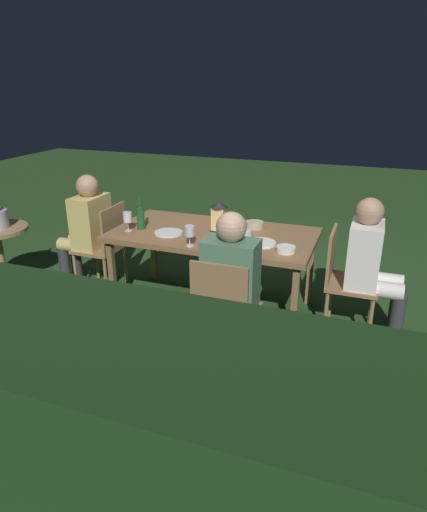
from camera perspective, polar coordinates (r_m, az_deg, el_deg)
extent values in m
plane|color=#26471E|center=(4.18, 0.00, -6.57)|extent=(16.00, 16.00, 0.00)
cube|color=olive|center=(3.89, 0.00, 2.71)|extent=(1.75, 0.92, 0.04)
cube|color=olive|center=(4.20, 12.21, -1.69)|extent=(0.05, 0.05, 0.69)
cube|color=olive|center=(4.66, -7.62, 0.98)|extent=(0.05, 0.05, 0.69)
cube|color=olive|center=(3.50, 10.24, -6.47)|extent=(0.05, 0.05, 0.69)
cube|color=olive|center=(4.04, -12.72, -2.70)|extent=(0.05, 0.05, 0.69)
cube|color=#937047|center=(3.78, 17.25, -3.41)|extent=(0.40, 0.42, 0.03)
cube|color=#937047|center=(3.71, 14.75, 0.13)|extent=(0.03, 0.40, 0.42)
cylinder|color=#937047|center=(4.04, 19.48, -5.59)|extent=(0.03, 0.03, 0.42)
cylinder|color=#937047|center=(3.72, 19.29, -8.00)|extent=(0.03, 0.03, 0.42)
cylinder|color=#937047|center=(4.05, 14.68, -4.97)|extent=(0.03, 0.03, 0.42)
cylinder|color=#937047|center=(3.73, 14.06, -7.32)|extent=(0.03, 0.03, 0.42)
cube|color=white|center=(3.68, 18.62, 0.22)|extent=(0.24, 0.38, 0.50)
sphere|color=tan|center=(3.58, 19.27, 5.36)|extent=(0.21, 0.21, 0.21)
cylinder|color=white|center=(3.86, 20.34, -2.87)|extent=(0.36, 0.13, 0.13)
cylinder|color=white|center=(3.69, 20.28, -3.97)|extent=(0.36, 0.13, 0.13)
cylinder|color=#333338|center=(3.96, 22.21, -6.30)|extent=(0.11, 0.11, 0.45)
cylinder|color=#333338|center=(3.80, 22.23, -7.51)|extent=(0.11, 0.11, 0.45)
cube|color=#937047|center=(3.21, 1.78, -7.04)|extent=(0.42, 0.40, 0.03)
cube|color=#937047|center=(2.95, 0.67, -4.84)|extent=(0.40, 0.03, 0.42)
cylinder|color=#937047|center=(3.51, -0.19, -8.54)|extent=(0.03, 0.03, 0.42)
cylinder|color=#937047|center=(3.42, 5.56, -9.54)|extent=(0.03, 0.03, 0.42)
cylinder|color=#937047|center=(3.24, -2.32, -11.36)|extent=(0.03, 0.03, 0.42)
cylinder|color=#937047|center=(3.14, 3.91, -12.58)|extent=(0.03, 0.03, 0.42)
cube|color=#4C7A5B|center=(3.14, 2.19, -2.30)|extent=(0.38, 0.24, 0.50)
sphere|color=#D1A889|center=(3.02, 2.28, 3.69)|extent=(0.21, 0.21, 0.21)
cylinder|color=#4C7A5B|center=(3.39, 1.42, -4.85)|extent=(0.13, 0.36, 0.13)
cylinder|color=#4C7A5B|center=(3.34, 4.35, -5.32)|extent=(0.13, 0.36, 0.13)
cylinder|color=#333338|center=(3.63, 2.21, -7.16)|extent=(0.11, 0.11, 0.45)
cylinder|color=#333338|center=(3.59, 4.96, -7.61)|extent=(0.11, 0.11, 0.45)
cube|color=#937047|center=(4.51, -14.36, 0.99)|extent=(0.40, 0.42, 0.03)
cube|color=#937047|center=(4.34, -12.58, 3.48)|extent=(0.03, 0.40, 0.42)
cylinder|color=#937047|center=(4.56, -17.13, -2.16)|extent=(0.03, 0.03, 0.42)
cylinder|color=#937047|center=(4.82, -14.62, -0.56)|extent=(0.03, 0.03, 0.42)
cylinder|color=#937047|center=(4.37, -13.54, -2.82)|extent=(0.03, 0.03, 0.42)
cylinder|color=#937047|center=(4.65, -11.15, -1.12)|extent=(0.03, 0.03, 0.42)
cube|color=tan|center=(4.46, -15.32, 4.27)|extent=(0.24, 0.38, 0.50)
sphere|color=tan|center=(4.38, -15.76, 8.57)|extent=(0.21, 0.21, 0.21)
cylinder|color=tan|center=(4.55, -17.11, 1.24)|extent=(0.36, 0.13, 0.13)
cylinder|color=tan|center=(4.68, -15.82, 1.96)|extent=(0.36, 0.13, 0.13)
cylinder|color=#333338|center=(4.73, -18.36, -1.24)|extent=(0.11, 0.11, 0.45)
cylinder|color=#333338|center=(4.86, -17.08, -0.48)|extent=(0.11, 0.11, 0.45)
cube|color=black|center=(3.92, 0.70, 3.30)|extent=(0.12, 0.12, 0.01)
cube|color=#F9D17A|center=(3.89, 0.70, 4.80)|extent=(0.11, 0.11, 0.20)
cone|color=black|center=(3.85, 0.71, 6.59)|extent=(0.15, 0.15, 0.05)
cylinder|color=#195128|center=(4.00, -9.25, 4.79)|extent=(0.07, 0.07, 0.20)
cylinder|color=#195128|center=(3.96, -9.37, 6.80)|extent=(0.03, 0.03, 0.09)
cylinder|color=silver|center=(4.00, -10.77, 3.20)|extent=(0.06, 0.06, 0.00)
cylinder|color=silver|center=(3.98, -10.81, 3.77)|extent=(0.01, 0.01, 0.08)
cylinder|color=silver|center=(3.96, -10.90, 4.91)|extent=(0.08, 0.08, 0.08)
cylinder|color=maroon|center=(3.97, -10.87, 4.58)|extent=(0.07, 0.07, 0.03)
cylinder|color=silver|center=(3.48, 4.17, 0.73)|extent=(0.06, 0.06, 0.00)
cylinder|color=silver|center=(3.46, 4.19, 1.38)|extent=(0.01, 0.01, 0.08)
cylinder|color=silver|center=(3.44, 4.23, 2.68)|extent=(0.08, 0.08, 0.08)
cylinder|color=maroon|center=(3.44, 4.22, 2.30)|extent=(0.07, 0.07, 0.03)
cylinder|color=silver|center=(3.57, -3.03, 1.31)|extent=(0.06, 0.06, 0.00)
cylinder|color=silver|center=(3.55, -3.04, 1.95)|extent=(0.01, 0.01, 0.08)
cylinder|color=silver|center=(3.53, -3.07, 3.21)|extent=(0.08, 0.08, 0.08)
cylinder|color=maroon|center=(3.53, -3.06, 2.85)|extent=(0.07, 0.07, 0.03)
cylinder|color=silver|center=(3.87, -5.74, 2.97)|extent=(0.24, 0.24, 0.01)
cylinder|color=white|center=(3.63, 5.93, 1.67)|extent=(0.26, 0.26, 0.01)
cylinder|color=#BCAD8E|center=(4.01, 5.26, 3.98)|extent=(0.16, 0.16, 0.06)
cylinder|color=#424C1E|center=(4.01, 5.27, 4.14)|extent=(0.13, 0.13, 0.02)
cylinder|color=silver|center=(3.48, 9.19, 0.86)|extent=(0.15, 0.15, 0.05)
cylinder|color=tan|center=(3.47, 9.20, 1.00)|extent=(0.13, 0.13, 0.01)
cylinder|color=#9E7A51|center=(4.92, -25.38, -0.45)|extent=(0.07, 0.07, 0.60)
cylinder|color=#9E7A51|center=(5.02, -24.85, -3.51)|extent=(0.45, 0.45, 0.02)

